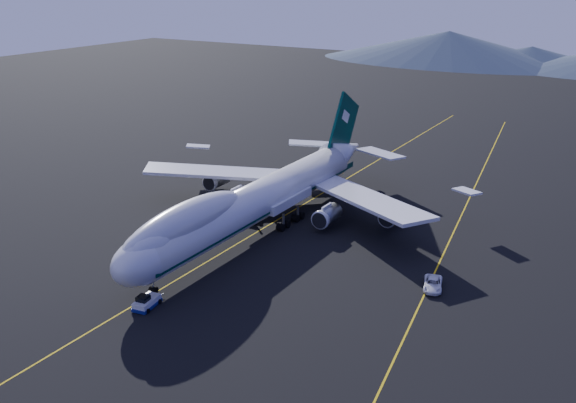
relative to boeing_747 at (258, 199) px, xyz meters
The scene contains 6 objects.
ground 5.81m from the boeing_747, 90.00° to the right, with size 500.00×500.00×0.00m, color black.
taxiway_line_main 5.80m from the boeing_747, 90.00° to the right, with size 0.25×220.00×0.01m, color gold.
taxiway_line_side 32.14m from the boeing_747, 18.38° to the left, with size 0.25×200.00×0.01m, color gold.
boeing_747 is the anchor object (origin of this frame).
pushback_tug 30.36m from the boeing_747, 86.47° to the right, with size 2.92×4.49×1.84m.
service_van 33.61m from the boeing_747, ahead, with size 2.49×5.39×1.50m, color white.
Camera 1 is at (56.89, -85.14, 42.17)m, focal length 40.00 mm.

